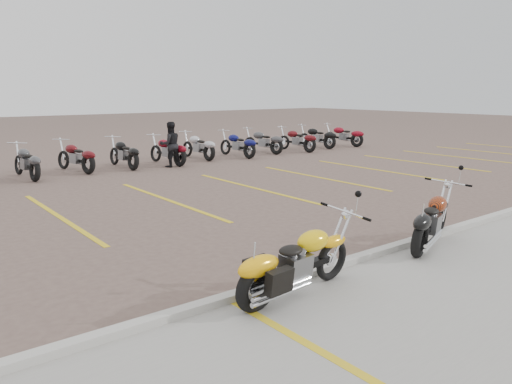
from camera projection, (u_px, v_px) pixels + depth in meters
ground at (269, 236)px, 9.50m from camera, size 100.00×100.00×0.00m
concrete_apron at (506, 321)px, 6.02m from camera, size 60.00×5.00×0.01m
curb at (349, 261)px, 7.94m from camera, size 60.00×0.18×0.12m
parking_stripes at (169, 200)px, 12.59m from camera, size 38.00×5.50×0.01m
yellow_cruiser at (292, 265)px, 6.67m from camera, size 2.14×0.39×0.88m
flame_cruiser at (429, 223)px, 8.79m from camera, size 2.03×0.84×0.87m
person_b at (170, 144)px, 17.93m from camera, size 0.88×0.74×1.63m
bg_bike_row at (143, 151)px, 18.30m from camera, size 22.35×2.07×1.10m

